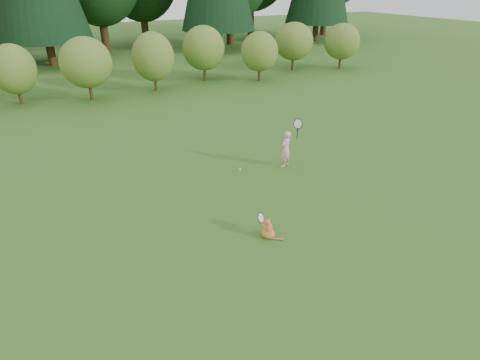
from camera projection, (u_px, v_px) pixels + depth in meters
ground at (249, 224)px, 8.95m from camera, size 100.00×100.00×0.00m
shrub_row at (116, 63)px, 18.65m from camera, size 28.00×3.00×2.80m
child at (286, 148)px, 11.47m from camera, size 0.65×0.47×1.61m
cat at (268, 228)px, 8.40m from camera, size 0.44×0.69×0.58m
tennis_ball at (240, 169)px, 10.10m from camera, size 0.06×0.06×0.06m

